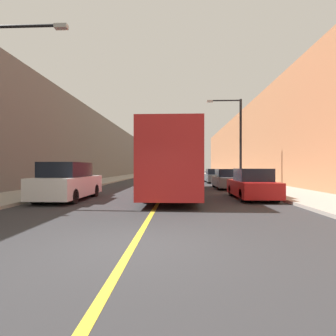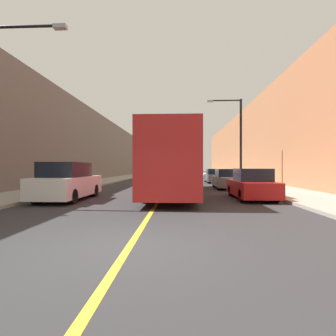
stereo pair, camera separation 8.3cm
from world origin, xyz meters
The scene contains 13 objects.
ground_plane centered at (0.00, 0.00, 0.00)m, with size 200.00×200.00×0.00m, color #2D2D30.
sidewalk_left centered at (-7.72, 30.00, 0.07)m, with size 3.68×72.00×0.14m, color #9E998E.
sidewalk_right centered at (7.72, 30.00, 0.07)m, with size 3.68×72.00×0.14m, color #9E998E.
building_row_left centered at (-11.56, 30.00, 4.35)m, with size 4.00×72.00×8.70m, color #66605B.
building_row_right centered at (11.56, 30.00, 4.75)m, with size 4.00×72.00×9.50m, color #B2724C.
road_center_line centered at (0.00, 30.00, 0.00)m, with size 0.16×72.00×0.01m, color gold.
bus centered at (0.58, 10.70, 1.93)m, with size 2.59×12.98×3.59m.
parked_suv_left centered at (-4.58, 7.47, 0.87)m, with size 1.95×4.78×1.87m.
car_right_near centered at (4.71, 8.26, 0.70)m, with size 1.79×4.24×1.56m.
car_right_mid centered at (4.66, 14.85, 0.68)m, with size 1.89×4.55×1.50m.
car_right_far centered at (4.64, 22.40, 0.66)m, with size 1.76×4.65×1.46m.
street_lamp_left centered at (-5.89, 4.54, 4.24)m, with size 2.95×0.24×7.06m.
street_lamp_right centered at (5.89, 17.06, 4.34)m, with size 2.95×0.24×7.26m.
Camera 2 is at (1.05, -5.35, 1.64)m, focal length 28.00 mm.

